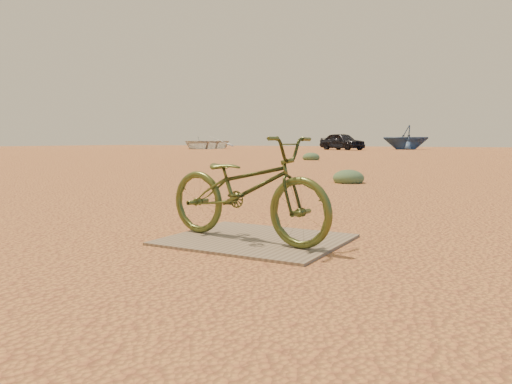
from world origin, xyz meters
The scene contains 8 objects.
ground centered at (0.00, 0.00, 0.00)m, with size 120.00×120.00×0.00m, color #C47F3F.
plywood_board centered at (-0.20, -0.18, 0.01)m, with size 1.37×1.17×0.02m, color #817158.
bicycle centered at (-0.24, -0.28, 0.44)m, with size 0.55×1.58×0.83m, color #434E20.
car centered at (-12.47, 36.44, 0.71)m, with size 1.68×4.17×1.42m, color black.
boat_near_left centered at (-25.63, 35.18, 0.60)m, with size 4.11×5.76×1.19m, color silver.
boat_far_left centered at (-8.18, 40.69, 1.06)m, with size 3.46×4.01×2.11m, color #324C77.
kale_a centered at (-1.36, 5.54, 0.00)m, with size 0.60×0.60×0.33m, color #52714B.
kale_c centered at (-6.35, 15.46, 0.00)m, with size 0.72×0.72×0.39m, color #52714B.
Camera 1 is at (1.77, -3.68, 0.82)m, focal length 35.00 mm.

